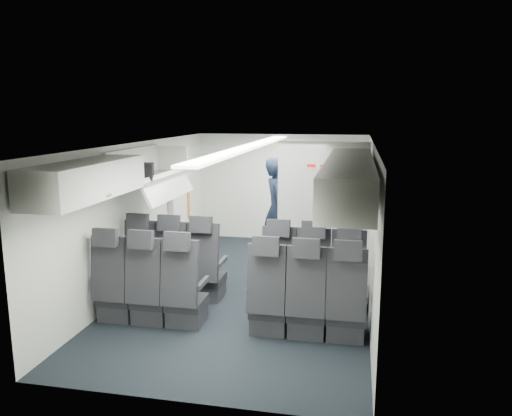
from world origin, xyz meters
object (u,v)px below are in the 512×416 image
at_px(galley_unit, 328,198).
at_px(seat_row_front, 242,274).
at_px(flight_attendant, 277,210).
at_px(seat_row_mid, 226,298).
at_px(boarding_door, 180,203).
at_px(carry_on_bag, 139,172).

bearing_deg(galley_unit, seat_row_front, -106.28).
relative_size(galley_unit, flight_attendant, 1.04).
distance_m(seat_row_mid, boarding_door, 3.45).
bearing_deg(boarding_door, flight_attendant, -1.37).
xyz_separation_m(galley_unit, carry_on_bag, (-2.34, -3.39, 0.85)).
distance_m(galley_unit, carry_on_bag, 4.20).
relative_size(flight_attendant, carry_on_bag, 4.90).
bearing_deg(seat_row_mid, boarding_door, 118.77).
bearing_deg(seat_row_front, carry_on_bag, -174.60).
height_order(seat_row_front, flight_attendant, flight_attendant).
xyz_separation_m(seat_row_front, flight_attendant, (0.14, 2.04, 0.51)).
distance_m(boarding_door, flight_attendant, 1.78).
height_order(seat_row_front, galley_unit, galley_unit).
xyz_separation_m(seat_row_front, galley_unit, (0.95, 3.25, 0.55)).
bearing_deg(seat_row_front, seat_row_mid, -90.00).
distance_m(seat_row_front, seat_row_mid, 0.90).
distance_m(seat_row_front, carry_on_bag, 1.97).
relative_size(seat_row_front, boarding_door, 1.79).
xyz_separation_m(galley_unit, boarding_door, (-2.59, -1.17, 0.00)).
relative_size(seat_row_front, seat_row_mid, 1.00).
relative_size(seat_row_front, flight_attendant, 1.82).
relative_size(galley_unit, boarding_door, 1.02).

